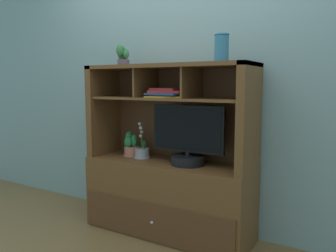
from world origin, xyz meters
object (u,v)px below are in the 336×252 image
at_px(potted_fern, 131,146).
at_px(magazine_stack_left, 167,93).
at_px(potted_succulent, 123,55).
at_px(tv_monitor, 188,141).
at_px(potted_orchid, 142,152).
at_px(ceramic_vase, 222,48).
at_px(media_console, 168,180).

distance_m(potted_fern, magazine_stack_left, 0.61).
bearing_deg(potted_fern, magazine_stack_left, -6.69).
bearing_deg(potted_succulent, tv_monitor, -2.63).
bearing_deg(potted_orchid, tv_monitor, -2.28).
height_order(tv_monitor, potted_orchid, tv_monitor).
bearing_deg(magazine_stack_left, potted_succulent, 175.52).
xyz_separation_m(tv_monitor, magazine_stack_left, (-0.18, -0.01, 0.37)).
bearing_deg(magazine_stack_left, potted_orchid, 174.72).
relative_size(tv_monitor, potted_orchid, 1.96).
bearing_deg(ceramic_vase, tv_monitor, -178.78).
distance_m(potted_orchid, ceramic_vase, 1.08).
bearing_deg(tv_monitor, potted_succulent, 177.37).
xyz_separation_m(tv_monitor, potted_orchid, (-0.44, 0.02, -0.13)).
bearing_deg(tv_monitor, magazine_stack_left, -177.82).
distance_m(potted_orchid, potted_fern, 0.13).
xyz_separation_m(tv_monitor, potted_fern, (-0.57, 0.04, -0.10)).
bearing_deg(tv_monitor, media_console, 172.68).
distance_m(tv_monitor, potted_succulent, 0.93).
height_order(potted_orchid, ceramic_vase, ceramic_vase).
bearing_deg(potted_orchid, media_console, 1.45).
bearing_deg(potted_succulent, potted_orchid, -3.41).
xyz_separation_m(tv_monitor, potted_succulent, (-0.64, 0.03, 0.68)).
height_order(magazine_stack_left, ceramic_vase, ceramic_vase).
distance_m(potted_succulent, ceramic_vase, 0.90).
bearing_deg(potted_fern, tv_monitor, -3.92).
bearing_deg(magazine_stack_left, media_console, 105.49).
bearing_deg(potted_succulent, magazine_stack_left, -4.48).
height_order(potted_fern, potted_succulent, potted_succulent).
xyz_separation_m(potted_fern, potted_succulent, (-0.07, -0.01, 0.78)).
relative_size(tv_monitor, potted_succulent, 3.26).
distance_m(tv_monitor, magazine_stack_left, 0.41).
relative_size(potted_orchid, ceramic_vase, 1.51).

